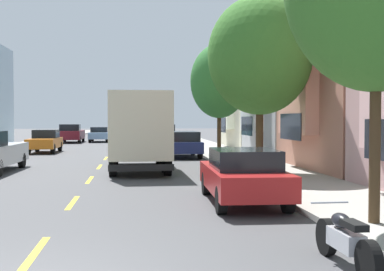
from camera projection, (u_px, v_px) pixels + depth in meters
The scene contains 17 objects.
ground_plane at pixel (112, 150), 36.08m from camera, with size 160.00×160.00×0.00m, color #424244.
sidewalk_left at pixel (3, 151), 33.29m from camera, with size 3.20×120.00×0.14m, color #99968E.
sidewalk_right at pixel (214, 150), 34.89m from camera, with size 3.20×120.00×0.14m, color #99968E.
lane_centerline_dashes at pixel (108, 155), 30.62m from camera, with size 0.14×47.20×0.01m.
townhouse_third_dove_grey at pixel (364, 72), 29.94m from camera, with size 13.96×8.08×10.48m.
townhouse_fourth_cream at pixel (294, 83), 37.99m from camera, with size 10.74×8.08×10.29m.
street_tree_second at pixel (260, 56), 19.12m from camera, with size 4.00×4.00×6.78m.
street_tree_third at pixel (219, 81), 28.39m from camera, with size 3.28×3.28×6.34m.
delivery_box_truck at pixel (139, 127), 21.60m from camera, with size 2.53×7.32×3.27m.
parked_pickup_teal at pixel (165, 135), 43.25m from camera, with size 2.13×5.35×1.73m.
parked_sedan_red at pixel (243, 175), 13.15m from camera, with size 1.92×4.55×1.43m.
parked_pickup_burgundy at pixel (71, 134), 46.98m from camera, with size 2.03×5.31×1.73m.
parked_wagon_navy at pixel (183, 143), 28.99m from camera, with size 1.88×4.72×1.50m.
parked_hatchback_orange at pixel (45, 141), 32.98m from camera, with size 1.79×4.02×1.50m.
parked_sedan_charcoal at pixel (163, 133), 51.41m from camera, with size 1.82×4.51×1.43m.
moving_sky_sedan at pixel (99, 134), 48.51m from camera, with size 1.80×4.50×1.43m.
parked_motorcycle at pixel (345, 241), 7.42m from camera, with size 0.62×2.05×0.90m.
Camera 1 is at (1.66, -6.44, 2.22)m, focal length 46.87 mm.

